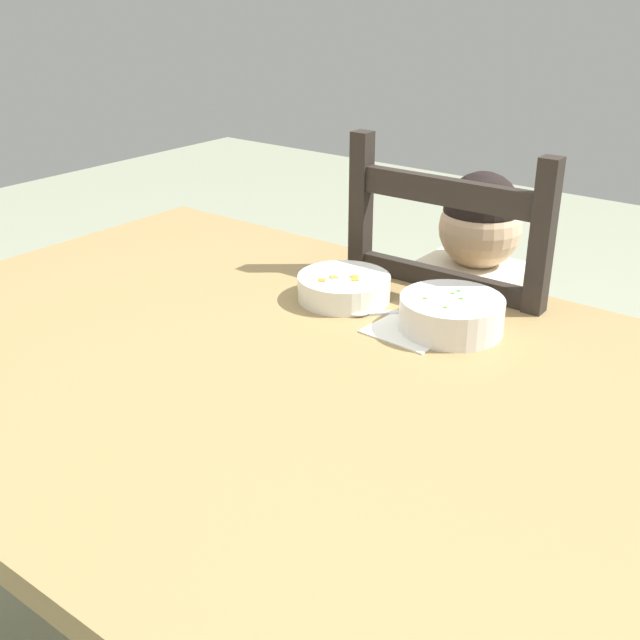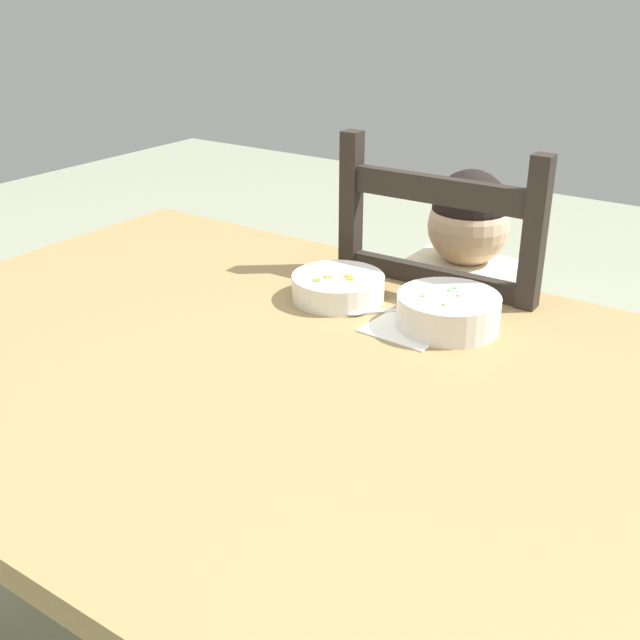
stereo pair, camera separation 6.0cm
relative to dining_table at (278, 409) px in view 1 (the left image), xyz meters
The scene contains 7 objects.
dining_table is the anchor object (origin of this frame).
dining_chair 0.60m from the dining_table, 85.30° to the left, with size 0.43×0.43×1.03m.
child_figure 0.57m from the dining_table, 85.41° to the left, with size 0.32×0.31×0.94m.
bowl_of_peas 0.34m from the dining_table, 59.80° to the left, with size 0.18×0.18×0.06m.
bowl_of_carrots 0.30m from the dining_table, 103.97° to the left, with size 0.17×0.17×0.05m.
spoon 0.26m from the dining_table, 87.60° to the left, with size 0.12×0.11×0.01m.
paper_napkin 0.26m from the dining_table, 64.40° to the left, with size 0.13×0.12×0.00m, color white.
Camera 1 is at (0.72, -0.82, 1.31)m, focal length 43.60 mm.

